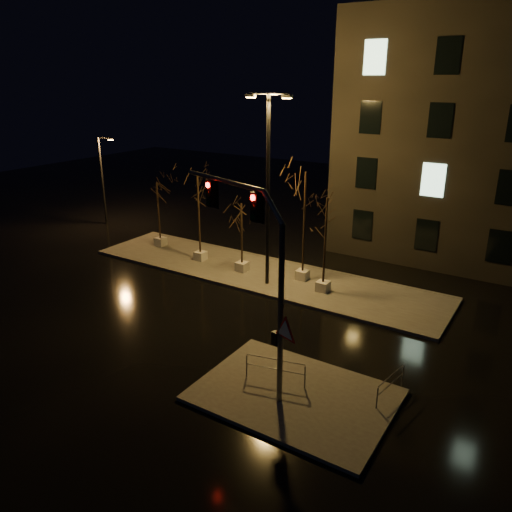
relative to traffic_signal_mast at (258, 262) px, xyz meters
The scene contains 13 objects.
ground 8.79m from the traffic_signal_mast, 148.11° to the left, with size 90.00×90.00×0.00m, color black.
median 12.57m from the traffic_signal_mast, 121.87° to the left, with size 22.00×5.00×0.15m, color #4F4C46.
sidewalk_corner 5.23m from the traffic_signal_mast, 11.34° to the left, with size 7.00×5.00×0.15m, color #4F4C46.
tree_0 17.81m from the traffic_signal_mast, 144.31° to the left, with size 1.80×1.80×4.46m.
tree_1 14.06m from the traffic_signal_mast, 137.13° to the left, with size 1.80×1.80×5.76m.
tree_2 11.86m from the traffic_signal_mast, 126.81° to the left, with size 1.80×1.80×4.23m.
tree_3 10.70m from the traffic_signal_mast, 108.45° to the left, with size 1.80×1.80×6.33m.
tree_4 9.47m from the traffic_signal_mast, 100.29° to the left, with size 1.80×1.80×5.30m.
traffic_signal_mast is the anchor object (origin of this frame).
streetlight_main 9.87m from the traffic_signal_mast, 119.12° to the left, with size 2.54×0.41×10.17m.
streetlight_far 25.40m from the traffic_signal_mast, 150.47° to the left, with size 1.30×0.61×6.79m.
guard_rail_a 4.34m from the traffic_signal_mast, 47.25° to the left, with size 2.29×0.57×1.01m.
guard_rail_b 6.51m from the traffic_signal_mast, 24.00° to the left, with size 0.37×1.88×0.90m.
Camera 1 is at (14.62, -17.30, 11.06)m, focal length 35.00 mm.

